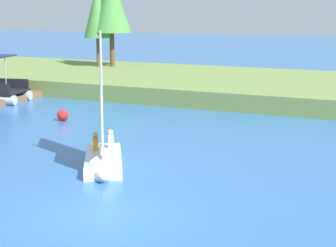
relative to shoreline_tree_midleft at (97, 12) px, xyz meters
The scene contains 7 objects.
ground_plane 31.09m from the shoreline_tree_midleft, 58.08° to the right, with size 200.00×200.00×0.00m, color #2D609E.
shore_bank 17.07m from the shoreline_tree_midleft, ahead, with size 80.00×13.85×1.05m, color olive.
shoreline_tree_midleft is the anchor object (origin of this frame).
shoreline_tree_centre 1.33m from the shoreline_tree_midleft, 33.96° to the left, with size 3.15×3.15×7.44m.
wooden_dock 12.25m from the shoreline_tree_midleft, 87.68° to the right, with size 1.89×4.63×0.39m, color brown.
sailboat 26.65m from the shoreline_tree_midleft, 58.12° to the right, with size 3.24×4.30×5.39m.
channel_buoy 17.59m from the shoreline_tree_midleft, 64.78° to the right, with size 0.59×0.59×0.59m, color red.
Camera 1 is at (7.94, -13.07, 5.83)m, focal length 60.40 mm.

